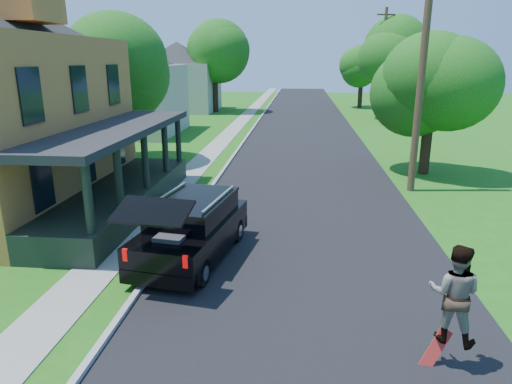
# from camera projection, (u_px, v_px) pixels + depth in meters

# --- Properties ---
(ground) EXTENTS (140.00, 140.00, 0.00)m
(ground) POSITION_uv_depth(u_px,v_px,m) (308.00, 300.00, 10.65)
(ground) COLOR #1D5F13
(ground) RESTS_ON ground
(street) EXTENTS (8.00, 120.00, 0.02)m
(street) POSITION_uv_depth(u_px,v_px,m) (304.00, 145.00, 29.77)
(street) COLOR black
(street) RESTS_ON ground
(curb) EXTENTS (0.15, 120.00, 0.12)m
(curb) POSITION_uv_depth(u_px,v_px,m) (242.00, 144.00, 30.14)
(curb) COLOR #979692
(curb) RESTS_ON ground
(sidewalk) EXTENTS (1.30, 120.00, 0.03)m
(sidewalk) POSITION_uv_depth(u_px,v_px,m) (219.00, 144.00, 30.28)
(sidewalk) COLOR gray
(sidewalk) RESTS_ON ground
(front_walk) EXTENTS (6.50, 1.20, 0.03)m
(front_walk) POSITION_uv_depth(u_px,v_px,m) (54.00, 208.00, 17.26)
(front_walk) COLOR gray
(front_walk) RESTS_ON ground
(neighbor_house_mid) EXTENTS (12.78, 12.78, 8.30)m
(neighbor_house_mid) POSITION_uv_depth(u_px,v_px,m) (122.00, 76.00, 33.66)
(neighbor_house_mid) COLOR #A19F8E
(neighbor_house_mid) RESTS_ON ground
(neighbor_house_far) EXTENTS (12.78, 12.78, 8.30)m
(neighbor_house_far) POSITION_uv_depth(u_px,v_px,m) (178.00, 71.00, 48.95)
(neighbor_house_far) COLOR #A19F8E
(neighbor_house_far) RESTS_ON ground
(black_suv) EXTENTS (2.60, 5.18, 2.31)m
(black_suv) POSITION_uv_depth(u_px,v_px,m) (192.00, 229.00, 12.66)
(black_suv) COLOR black
(black_suv) RESTS_ON ground
(skateboarder) EXTENTS (1.10, 0.99, 1.85)m
(skateboarder) POSITION_uv_depth(u_px,v_px,m) (454.00, 294.00, 8.02)
(skateboarder) COLOR black
(skateboarder) RESTS_ON ground
(skateboard) EXTENTS (0.61, 0.26, 0.86)m
(skateboard) POSITION_uv_depth(u_px,v_px,m) (434.00, 351.00, 8.33)
(skateboard) COLOR #A2130D
(skateboard) RESTS_ON ground
(tree_left_mid) EXTENTS (5.60, 5.42, 7.94)m
(tree_left_mid) POSITION_uv_depth(u_px,v_px,m) (104.00, 65.00, 23.51)
(tree_left_mid) COLOR black
(tree_left_mid) RESTS_ON ground
(tree_left_far) EXTENTS (6.88, 6.61, 10.01)m
(tree_left_far) POSITION_uv_depth(u_px,v_px,m) (214.00, 47.00, 46.91)
(tree_left_far) COLOR black
(tree_left_far) RESTS_ON ground
(tree_right_near) EXTENTS (6.22, 5.99, 6.97)m
(tree_right_near) POSITION_uv_depth(u_px,v_px,m) (432.00, 82.00, 21.24)
(tree_right_near) COLOR black
(tree_right_near) RESTS_ON ground
(tree_right_mid) EXTENTS (7.14, 6.88, 9.31)m
(tree_right_mid) POSITION_uv_depth(u_px,v_px,m) (388.00, 49.00, 41.53)
(tree_right_mid) COLOR black
(tree_right_mid) RESTS_ON ground
(tree_right_far) EXTENTS (5.37, 5.13, 7.42)m
(tree_right_far) POSITION_uv_depth(u_px,v_px,m) (362.00, 65.00, 51.60)
(tree_right_far) COLOR black
(tree_right_far) RESTS_ON ground
(utility_pole_near) EXTENTS (1.84, 0.37, 11.40)m
(utility_pole_near) POSITION_uv_depth(u_px,v_px,m) (424.00, 47.00, 17.90)
(utility_pole_near) COLOR #412B1E
(utility_pole_near) RESTS_ON ground
(utility_pole_far) EXTENTS (1.63, 0.43, 9.79)m
(utility_pole_far) POSITION_uv_depth(u_px,v_px,m) (383.00, 63.00, 41.11)
(utility_pole_far) COLOR #412B1E
(utility_pole_far) RESTS_ON ground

